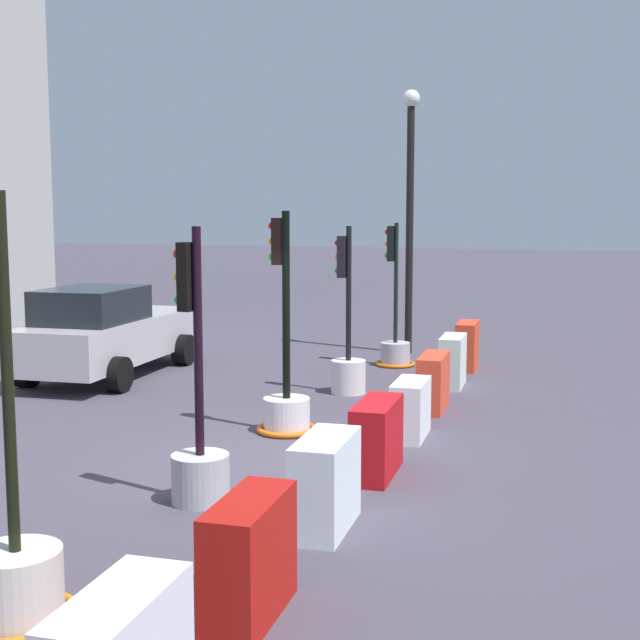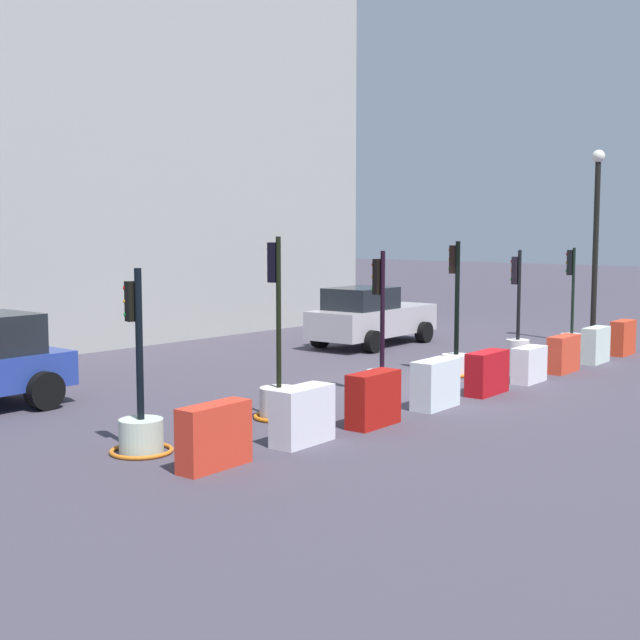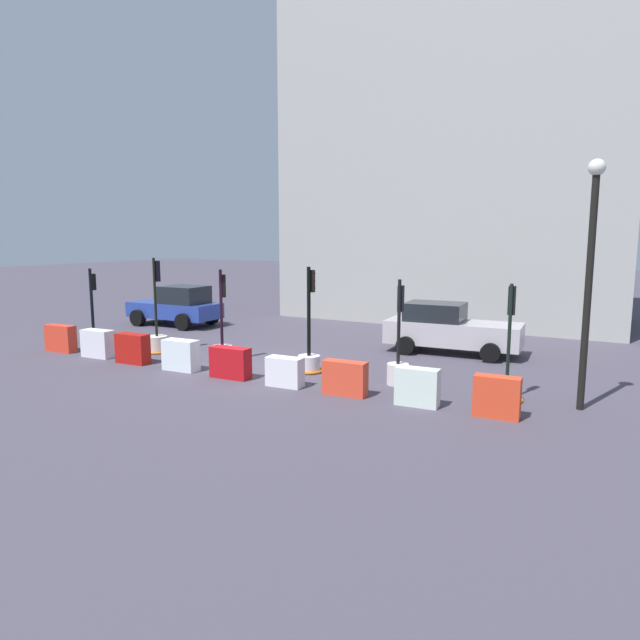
{
  "view_description": "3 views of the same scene",
  "coord_description": "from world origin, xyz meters",
  "px_view_note": "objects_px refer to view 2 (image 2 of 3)",
  "views": [
    {
      "loc": [
        -9.41,
        -3.61,
        3.02
      ],
      "look_at": [
        2.13,
        0.2,
        1.49
      ],
      "focal_mm": 49.32,
      "sensor_mm": 36.0,
      "label": 1
    },
    {
      "loc": [
        -15.13,
        -9.86,
        3.29
      ],
      "look_at": [
        -2.69,
        0.86,
        1.57
      ],
      "focal_mm": 49.13,
      "sensor_mm": 36.0,
      "label": 2
    },
    {
      "loc": [
        9.5,
        -13.12,
        3.86
      ],
      "look_at": [
        2.0,
        0.41,
        1.55
      ],
      "focal_mm": 31.59,
      "sensor_mm": 36.0,
      "label": 3
    }
  ],
  "objects_px": {
    "traffic_light_4": "(517,340)",
    "construction_barrier_0": "(214,436)",
    "traffic_light_5": "(571,334)",
    "construction_barrier_1": "(302,415)",
    "construction_barrier_6": "(563,354)",
    "car_silver_hatchback": "(371,317)",
    "construction_barrier_4": "(487,373)",
    "construction_barrier_7": "(596,345)",
    "street_lamp_post": "(596,228)",
    "traffic_light_3": "(456,354)",
    "construction_barrier_5": "(529,365)",
    "construction_barrier_8": "(623,338)",
    "traffic_light_2": "(382,368)",
    "construction_barrier_2": "(373,399)",
    "traffic_light_0": "(141,424)",
    "construction_barrier_3": "(435,384)",
    "traffic_light_1": "(279,392)"
  },
  "relations": [
    {
      "from": "traffic_light_5",
      "to": "construction_barrier_6",
      "type": "height_order",
      "value": "traffic_light_5"
    },
    {
      "from": "traffic_light_4",
      "to": "construction_barrier_8",
      "type": "distance_m",
      "value": 3.23
    },
    {
      "from": "traffic_light_4",
      "to": "construction_barrier_0",
      "type": "relative_size",
      "value": 2.37
    },
    {
      "from": "construction_barrier_7",
      "to": "car_silver_hatchback",
      "type": "height_order",
      "value": "car_silver_hatchback"
    },
    {
      "from": "traffic_light_4",
      "to": "car_silver_hatchback",
      "type": "xyz_separation_m",
      "value": [
        0.01,
        4.58,
        0.28
      ]
    },
    {
      "from": "construction_barrier_4",
      "to": "construction_barrier_7",
      "type": "distance_m",
      "value": 5.33
    },
    {
      "from": "street_lamp_post",
      "to": "traffic_light_3",
      "type": "bearing_deg",
      "value": 179.08
    },
    {
      "from": "construction_barrier_7",
      "to": "car_silver_hatchback",
      "type": "relative_size",
      "value": 0.23
    },
    {
      "from": "traffic_light_3",
      "to": "construction_barrier_3",
      "type": "bearing_deg",
      "value": -153.77
    },
    {
      "from": "traffic_light_5",
      "to": "construction_barrier_5",
      "type": "distance_m",
      "value": 5.47
    },
    {
      "from": "traffic_light_2",
      "to": "construction_barrier_6",
      "type": "height_order",
      "value": "traffic_light_2"
    },
    {
      "from": "construction_barrier_8",
      "to": "car_silver_hatchback",
      "type": "xyz_separation_m",
      "value": [
        -2.83,
        6.11,
        0.36
      ]
    },
    {
      "from": "traffic_light_2",
      "to": "car_silver_hatchback",
      "type": "xyz_separation_m",
      "value": [
        5.75,
        4.68,
        0.26
      ]
    },
    {
      "from": "traffic_light_0",
      "to": "traffic_light_3",
      "type": "xyz_separation_m",
      "value": [
        8.88,
        0.14,
        0.06
      ]
    },
    {
      "from": "car_silver_hatchback",
      "to": "construction_barrier_7",
      "type": "bearing_deg",
      "value": -80.23
    },
    {
      "from": "traffic_light_2",
      "to": "construction_barrier_7",
      "type": "xyz_separation_m",
      "value": [
        6.81,
        -1.46,
        -0.11
      ]
    },
    {
      "from": "construction_barrier_1",
      "to": "car_silver_hatchback",
      "type": "relative_size",
      "value": 0.25
    },
    {
      "from": "traffic_light_0",
      "to": "traffic_light_1",
      "type": "distance_m",
      "value": 3.03
    },
    {
      "from": "traffic_light_3",
      "to": "car_silver_hatchback",
      "type": "relative_size",
      "value": 0.68
    },
    {
      "from": "construction_barrier_3",
      "to": "car_silver_hatchback",
      "type": "relative_size",
      "value": 0.24
    },
    {
      "from": "street_lamp_post",
      "to": "car_silver_hatchback",
      "type": "bearing_deg",
      "value": 133.29
    },
    {
      "from": "traffic_light_3",
      "to": "construction_barrier_1",
      "type": "distance_m",
      "value": 7.1
    },
    {
      "from": "construction_barrier_2",
      "to": "street_lamp_post",
      "type": "height_order",
      "value": "street_lamp_post"
    },
    {
      "from": "traffic_light_2",
      "to": "street_lamp_post",
      "type": "bearing_deg",
      "value": 0.29
    },
    {
      "from": "traffic_light_0",
      "to": "construction_barrier_5",
      "type": "xyz_separation_m",
      "value": [
        9.13,
        -1.53,
        -0.04
      ]
    },
    {
      "from": "traffic_light_3",
      "to": "construction_barrier_7",
      "type": "distance_m",
      "value": 4.14
    },
    {
      "from": "construction_barrier_6",
      "to": "traffic_light_5",
      "type": "bearing_deg",
      "value": 22.16
    },
    {
      "from": "traffic_light_3",
      "to": "construction_barrier_8",
      "type": "height_order",
      "value": "traffic_light_3"
    },
    {
      "from": "traffic_light_5",
      "to": "construction_barrier_6",
      "type": "xyz_separation_m",
      "value": [
        -3.55,
        -1.45,
        -0.02
      ]
    },
    {
      "from": "construction_barrier_0",
      "to": "car_silver_hatchback",
      "type": "height_order",
      "value": "car_silver_hatchback"
    },
    {
      "from": "construction_barrier_3",
      "to": "construction_barrier_5",
      "type": "relative_size",
      "value": 1.11
    },
    {
      "from": "traffic_light_5",
      "to": "construction_barrier_3",
      "type": "xyz_separation_m",
      "value": [
        -8.86,
        -1.44,
        0.01
      ]
    },
    {
      "from": "construction_barrier_5",
      "to": "construction_barrier_6",
      "type": "height_order",
      "value": "construction_barrier_6"
    },
    {
      "from": "traffic_light_1",
      "to": "traffic_light_5",
      "type": "xyz_separation_m",
      "value": [
        11.37,
        -0.14,
        -0.02
      ]
    },
    {
      "from": "construction_barrier_7",
      "to": "construction_barrier_2",
      "type": "bearing_deg",
      "value": -179.67
    },
    {
      "from": "traffic_light_4",
      "to": "construction_barrier_4",
      "type": "distance_m",
      "value": 4.55
    },
    {
      "from": "traffic_light_2",
      "to": "traffic_light_4",
      "type": "relative_size",
      "value": 1.03
    },
    {
      "from": "traffic_light_1",
      "to": "construction_barrier_4",
      "type": "relative_size",
      "value": 2.72
    },
    {
      "from": "traffic_light_5",
      "to": "construction_barrier_1",
      "type": "height_order",
      "value": "traffic_light_5"
    },
    {
      "from": "construction_barrier_0",
      "to": "construction_barrier_8",
      "type": "bearing_deg",
      "value": -0.04
    },
    {
      "from": "construction_barrier_4",
      "to": "construction_barrier_7",
      "type": "xyz_separation_m",
      "value": [
        5.33,
        0.05,
        0.01
      ]
    },
    {
      "from": "construction_barrier_1",
      "to": "construction_barrier_8",
      "type": "relative_size",
      "value": 1.12
    },
    {
      "from": "construction_barrier_6",
      "to": "construction_barrier_7",
      "type": "xyz_separation_m",
      "value": [
        1.84,
        0.02,
        0.02
      ]
    },
    {
      "from": "construction_barrier_6",
      "to": "traffic_light_1",
      "type": "bearing_deg",
      "value": 168.57
    },
    {
      "from": "construction_barrier_6",
      "to": "construction_barrier_7",
      "type": "height_order",
      "value": "construction_barrier_7"
    },
    {
      "from": "traffic_light_5",
      "to": "car_silver_hatchback",
      "type": "xyz_separation_m",
      "value": [
        -2.77,
        4.72,
        0.37
      ]
    },
    {
      "from": "traffic_light_0",
      "to": "traffic_light_2",
      "type": "distance_m",
      "value": 5.88
    },
    {
      "from": "traffic_light_2",
      "to": "construction_barrier_2",
      "type": "xyz_separation_m",
      "value": [
        -2.25,
        -1.51,
        -0.09
      ]
    },
    {
      "from": "construction_barrier_4",
      "to": "construction_barrier_6",
      "type": "height_order",
      "value": "construction_barrier_4"
    },
    {
      "from": "traffic_light_2",
      "to": "traffic_light_4",
      "type": "distance_m",
      "value": 5.74
    }
  ]
}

